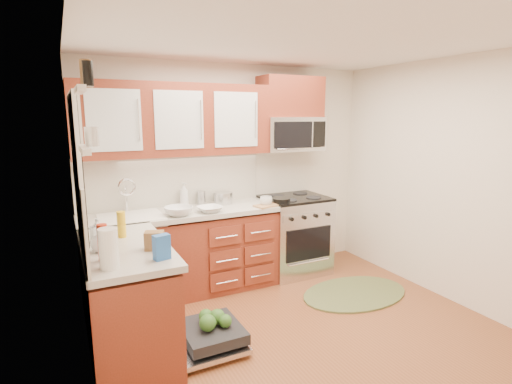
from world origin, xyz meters
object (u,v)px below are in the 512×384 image
upper_cabinets (175,120)px  sink (132,229)px  stock_pot (223,198)px  cup (266,201)px  bowl_b (179,211)px  microwave (291,134)px  range (294,234)px  rug (355,293)px  skillet (281,200)px  cutting_board (267,206)px  paper_towel_roll (109,249)px  dishwasher (207,337)px  bowl_a (210,209)px

upper_cabinets → sink: size_ratio=3.31×
stock_pot → cup: 0.51m
bowl_b → microwave: bearing=11.0°
range → cup: bearing=-159.8°
microwave → rug: bearing=-75.7°
bowl_b → stock_pot: bearing=27.3°
skillet → cutting_board: bearing=-165.1°
upper_cabinets → microwave: 1.42m
paper_towel_roll → rug: bearing=11.0°
dishwasher → stock_pot: (0.66, 1.27, 0.89)m
bowl_a → paper_towel_roll: bearing=-133.8°
stock_pot → cutting_board: bearing=-43.1°
range → cutting_board: 0.71m
microwave → cup: size_ratio=5.59×
cup → rug: bearing=-42.8°
bowl_a → cup: size_ratio=1.86×
sink → cup: bearing=-6.7°
dishwasher → paper_towel_roll: 1.23m
cutting_board → bowl_a: (-0.65, 0.03, 0.02)m
microwave → cup: microwave is taller
upper_cabinets → paper_towel_roll: bearing=-120.2°
range → cup: 0.73m
range → paper_towel_roll: (-2.28, -1.36, 0.59)m
range → bowl_b: bearing=-173.5°
upper_cabinets → rug: size_ratio=1.67×
cup → dishwasher: bearing=-137.9°
stock_pot → cup: stock_pot is taller
cutting_board → paper_towel_roll: 2.12m
range → bowl_a: size_ratio=3.75×
bowl_b → upper_cabinets: bearing=75.9°
microwave → cutting_board: microwave is taller
cutting_board → bowl_a: bearing=177.4°
range → cutting_board: (-0.50, -0.21, 0.46)m
dishwasher → bowl_b: 1.30m
rug → bowl_b: 2.10m
skillet → paper_towel_roll: 2.34m
range → skillet: (-0.28, -0.15, 0.49)m
rug → cup: cup is taller
microwave → range: bearing=-90.0°
bowl_a → range: bearing=8.9°
skillet → dishwasher: bearing=-142.2°
rug → stock_pot: bearing=138.2°
microwave → sink: bearing=-176.1°
rug → microwave: bearing=104.3°
range → stock_pot: size_ratio=4.31×
sink → upper_cabinets: bearing=16.4°
dishwasher → bowl_a: bearing=67.9°
range → paper_towel_roll: paper_towel_roll is taller
sink → rug: size_ratio=0.50×
paper_towel_roll → cup: (1.79, 1.18, -0.08)m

